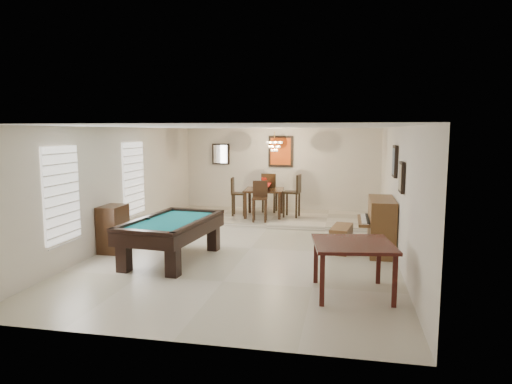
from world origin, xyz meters
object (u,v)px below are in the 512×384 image
(pool_table, at_px, (172,241))
(dining_chair_east, at_px, (292,196))
(apothecary_chest, at_px, (113,229))
(dining_chair_north, at_px, (270,192))
(chandelier, at_px, (274,143))
(upright_piano, at_px, (375,226))
(flower_vase, at_px, (264,181))
(dining_chair_south, at_px, (260,202))
(dining_table, at_px, (264,201))
(piano_bench, at_px, (341,238))
(dining_chair_west, at_px, (239,197))
(square_table, at_px, (352,268))

(pool_table, relative_size, dining_chair_east, 1.95)
(apothecary_chest, bearing_deg, dining_chair_north, 61.74)
(dining_chair_north, xyz_separation_m, chandelier, (0.24, -0.67, 1.50))
(apothecary_chest, height_order, dining_chair_east, dining_chair_east)
(upright_piano, relative_size, apothecary_chest, 1.40)
(flower_vase, distance_m, dining_chair_south, 0.92)
(dining_chair_north, relative_size, dining_chair_east, 0.97)
(dining_table, bearing_deg, dining_chair_east, 3.46)
(piano_bench, distance_m, dining_chair_west, 4.15)
(dining_table, relative_size, dining_chair_south, 1.00)
(upright_piano, distance_m, flower_vase, 4.16)
(flower_vase, distance_m, dining_chair_north, 0.84)
(dining_chair_north, bearing_deg, chandelier, 111.02)
(square_table, xyz_separation_m, piano_bench, (-0.20, 2.62, -0.15))
(pool_table, distance_m, dining_chair_south, 3.71)
(piano_bench, distance_m, dining_chair_north, 4.28)
(pool_table, height_order, piano_bench, pool_table)
(dining_chair_north, distance_m, dining_chair_east, 1.00)
(square_table, relative_size, dining_chair_west, 1.09)
(piano_bench, bearing_deg, dining_chair_east, 115.35)
(dining_chair_north, bearing_deg, apothecary_chest, 63.25)
(pool_table, xyz_separation_m, dining_table, (1.03, 4.33, 0.18))
(apothecary_chest, bearing_deg, flower_vase, 58.03)
(square_table, bearing_deg, dining_table, 113.37)
(dining_chair_north, bearing_deg, dining_chair_west, 45.87)
(dining_chair_west, height_order, dining_chair_east, dining_chair_east)
(upright_piano, xyz_separation_m, dining_chair_south, (-2.85, 2.17, 0.09))
(dining_table, bearing_deg, upright_piano, -45.76)
(piano_bench, bearing_deg, apothecary_chest, -167.62)
(flower_vase, bearing_deg, piano_bench, -53.27)
(piano_bench, distance_m, dining_chair_east, 3.35)
(dining_chair_south, bearing_deg, dining_chair_west, 127.74)
(chandelier, bearing_deg, dining_chair_south, -106.63)
(pool_table, height_order, chandelier, chandelier)
(dining_chair_west, xyz_separation_m, dining_chair_east, (1.50, 0.07, 0.06))
(upright_piano, xyz_separation_m, chandelier, (-2.60, 3.01, 1.63))
(flower_vase, height_order, chandelier, chandelier)
(pool_table, xyz_separation_m, dining_chair_east, (1.82, 4.38, 0.33))
(pool_table, relative_size, flower_vase, 10.37)
(upright_piano, relative_size, dining_table, 1.27)
(pool_table, distance_m, dining_chair_west, 4.32)
(square_table, height_order, dining_chair_east, dining_chair_east)
(upright_piano, bearing_deg, dining_table, 134.24)
(pool_table, bearing_deg, dining_chair_south, 78.86)
(upright_piano, height_order, dining_chair_west, dining_chair_west)
(flower_vase, bearing_deg, upright_piano, -45.76)
(square_table, bearing_deg, dining_chair_east, 106.13)
(upright_piano, relative_size, dining_chair_north, 1.17)
(dining_chair_west, bearing_deg, apothecary_chest, 149.66)
(upright_piano, relative_size, chandelier, 2.27)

